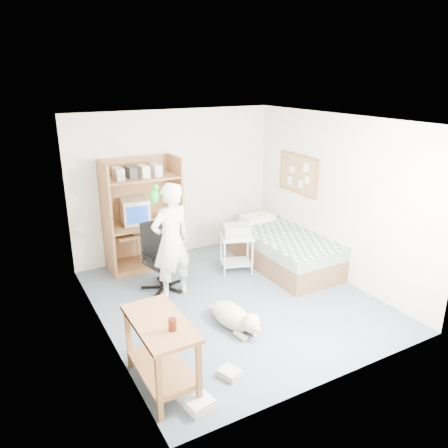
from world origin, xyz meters
name	(u,v)px	position (x,y,z in m)	size (l,w,h in m)	color
floor	(234,299)	(0.00, 0.00, 0.00)	(4.00, 4.00, 0.00)	#4E586A
wall_back	(175,184)	(0.00, 2.00, 1.25)	(3.60, 0.02, 2.50)	beige
wall_right	(336,198)	(1.80, 0.00, 1.25)	(0.02, 4.00, 2.50)	beige
wall_left	(99,239)	(-1.80, 0.00, 1.25)	(0.02, 4.00, 2.50)	beige
ceiling	(235,120)	(0.00, 0.00, 2.50)	(3.60, 4.00, 0.02)	white
computer_hutch	(143,219)	(-0.70, 1.74, 0.82)	(1.20, 0.63, 1.80)	brown
bed	(283,249)	(1.30, 0.62, 0.29)	(1.02, 2.02, 0.66)	brown
side_desk	(161,344)	(-1.55, -1.20, 0.49)	(0.50, 1.00, 0.75)	brown
corkboard	(298,174)	(1.77, 0.90, 1.45)	(0.04, 0.94, 0.66)	#986D44
office_chair	(161,266)	(-0.77, 0.83, 0.36)	(0.57, 0.57, 1.01)	black
person	(171,241)	(-0.71, 0.53, 0.84)	(0.61, 0.40, 1.68)	white
parrot	(155,195)	(-0.90, 0.54, 1.53)	(0.12, 0.22, 0.34)	#148A21
dog	(234,317)	(-0.37, -0.64, 0.16)	(0.42, 0.99, 0.37)	tan
printer_cart	(236,248)	(0.51, 0.80, 0.40)	(0.61, 0.55, 0.61)	silver
printer	(237,230)	(0.51, 0.80, 0.70)	(0.42, 0.32, 0.18)	#ACACA7
crt_monitor	(135,211)	(-0.82, 1.75, 0.97)	(0.46, 0.49, 0.40)	beige
keyboard	(146,230)	(-0.72, 1.58, 0.67)	(0.45, 0.16, 0.03)	beige
pencil_cup	(164,217)	(-0.36, 1.65, 0.82)	(0.08, 0.08, 0.12)	yellow
drink_glass	(172,325)	(-1.50, -1.41, 0.81)	(0.08, 0.08, 0.12)	#42140A
floor_box_a	(200,404)	(-1.37, -1.70, 0.05)	(0.25, 0.20, 0.10)	white
floor_box_b	(230,373)	(-0.89, -1.43, 0.04)	(0.18, 0.22, 0.08)	beige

